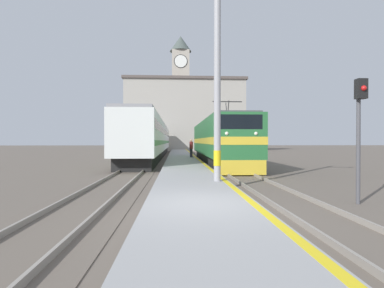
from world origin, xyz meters
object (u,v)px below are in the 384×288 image
object	(u,v)px
person_on_platform	(191,148)
clock_tower	(181,89)
locomotive_train	(218,142)
catenary_mast	(219,68)
passenger_train	(153,139)
signal_post	(360,120)

from	to	relation	value
person_on_platform	clock_tower	distance (m)	42.61
locomotive_train	clock_tower	world-z (taller)	clock_tower
catenary_mast	locomotive_train	bearing A→B (deg)	81.96
locomotive_train	passenger_train	world-z (taller)	locomotive_train
locomotive_train	signal_post	xyz separation A→B (m)	(2.03, -16.02, 0.67)
locomotive_train	person_on_platform	size ratio (longest dim) A/B	10.26
passenger_train	signal_post	world-z (taller)	passenger_train
person_on_platform	locomotive_train	bearing A→B (deg)	-63.49
signal_post	locomotive_train	bearing A→B (deg)	97.23
passenger_train	signal_post	bearing A→B (deg)	-73.22
catenary_mast	clock_tower	world-z (taller)	clock_tower
person_on_platform	clock_tower	size ratio (longest dim) A/B	0.07
catenary_mast	signal_post	size ratio (longest dim) A/B	2.34
passenger_train	person_on_platform	world-z (taller)	passenger_train
signal_post	catenary_mast	bearing A→B (deg)	144.16
locomotive_train	person_on_platform	xyz separation A→B (m)	(-2.04, 4.10, -0.61)
passenger_train	signal_post	xyz separation A→B (m)	(8.30, -27.52, 0.34)
catenary_mast	person_on_platform	bearing A→B (deg)	90.60
passenger_train	catenary_mast	xyz separation A→B (m)	(4.40, -24.70, 2.54)
locomotive_train	signal_post	bearing A→B (deg)	-82.77
catenary_mast	person_on_platform	xyz separation A→B (m)	(-0.18, 17.31, -3.48)
locomotive_train	passenger_train	bearing A→B (deg)	118.58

